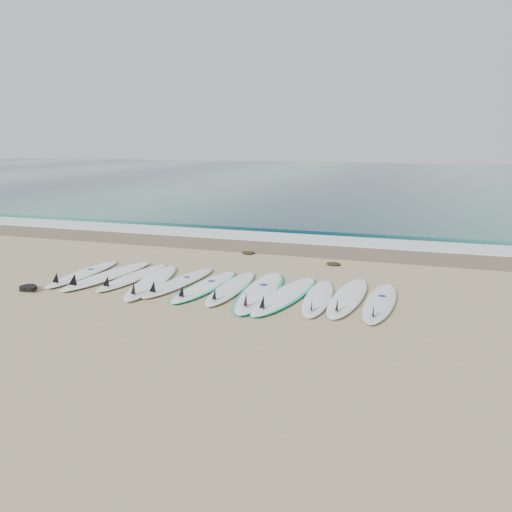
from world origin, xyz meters
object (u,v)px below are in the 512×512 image
(surfboard_11, at_px, (380,302))
(leash_coil, at_px, (29,288))
(surfboard_0, at_px, (82,274))
(surfboard_6, at_px, (231,288))

(surfboard_11, xyz_separation_m, leash_coil, (-6.79, -1.19, -0.01))
(surfboard_11, relative_size, leash_coil, 5.54)
(surfboard_0, height_order, surfboard_6, surfboard_6)
(leash_coil, bearing_deg, surfboard_6, 17.47)
(surfboard_11, bearing_deg, leash_coil, -166.88)
(surfboard_0, distance_m, leash_coil, 1.28)
(surfboard_0, distance_m, surfboard_11, 6.44)
(surfboard_0, distance_m, surfboard_6, 3.52)
(surfboard_0, xyz_separation_m, leash_coil, (-0.35, -1.23, -0.01))
(surfboard_11, distance_m, leash_coil, 6.89)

